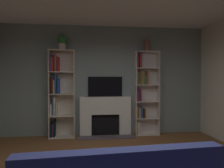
% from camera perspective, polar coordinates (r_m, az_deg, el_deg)
% --- Properties ---
extents(wall_back_accent, '(5.52, 0.06, 2.89)m').
position_cam_1_polar(wall_back_accent, '(5.52, -1.95, 0.99)').
color(wall_back_accent, gray).
rests_on(wall_back_accent, ground_plane).
extents(fireplace, '(1.43, 0.50, 1.02)m').
position_cam_1_polar(fireplace, '(5.47, -1.84, -8.66)').
color(fireplace, white).
rests_on(fireplace, ground_plane).
extents(tv, '(0.90, 0.06, 0.52)m').
position_cam_1_polar(tv, '(5.47, -1.91, -0.70)').
color(tv, black).
rests_on(tv, fireplace).
extents(bookshelf_left, '(0.64, 0.33, 2.21)m').
position_cam_1_polar(bookshelf_left, '(5.43, -14.47, -2.16)').
color(bookshelf_left, beige).
rests_on(bookshelf_left, ground_plane).
extents(bookshelf_right, '(0.64, 0.28, 2.21)m').
position_cam_1_polar(bookshelf_right, '(5.58, 8.81, -2.46)').
color(bookshelf_right, silver).
rests_on(bookshelf_right, ground_plane).
extents(potted_plant, '(0.25, 0.25, 0.39)m').
position_cam_1_polar(potted_plant, '(5.46, -13.70, 11.33)').
color(potted_plant, beige).
rests_on(potted_plant, bookshelf_left).
extents(vase_with_flowers, '(0.14, 0.14, 0.46)m').
position_cam_1_polar(vase_with_flowers, '(5.61, 9.70, 10.54)').
color(vase_with_flowers, brown).
rests_on(vase_with_flowers, bookshelf_right).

